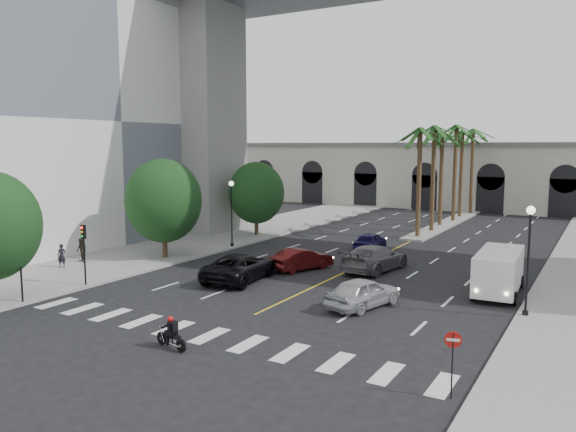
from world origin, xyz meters
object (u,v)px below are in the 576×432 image
Objects in this scene: car_d at (375,258)px; pedestrian_a at (62,256)px; lamp_post_left_far at (232,208)px; car_a at (363,292)px; traffic_signal_far at (84,245)px; pedestrian_b at (81,250)px; do_not_enter_sign at (453,350)px; car_c at (240,267)px; cargo_van at (499,271)px; motorcycle_rider at (172,334)px; car_b at (302,259)px; lamp_post_right at (529,251)px; car_e at (370,241)px; traffic_signal_near at (20,256)px.

car_d is 3.77× the size of pedestrian_a.
car_a is at bearing -33.40° from lamp_post_left_far.
lamp_post_left_far reaches higher than traffic_signal_far.
pedestrian_b is 28.34m from do_not_enter_sign.
car_c reaches higher than car_a.
cargo_van is (20.90, -4.16, -1.89)m from lamp_post_left_far.
traffic_signal_far is 17.93m from car_d.
lamp_post_left_far reaches higher than motorcycle_rider.
car_a is at bearing 160.95° from car_b.
car_b is 19.42m from do_not_enter_sign.
pedestrian_b is (-12.05, -1.70, 0.17)m from car_c.
lamp_post_left_far is at bearing 160.67° from lamp_post_right.
car_a reaches higher than car_e.
lamp_post_left_far is 11.22m from car_e.
car_a is at bearing 107.35° from car_e.
car_a is at bearing 28.45° from traffic_signal_near.
traffic_signal_near is at bearing -155.18° from lamp_post_right.
lamp_post_left_far is 1.19× the size of car_a.
cargo_van is at bearing 34.58° from traffic_signal_near.
lamp_post_left_far is at bearing -18.07° from car_a.
traffic_signal_near is 0.64× the size of cargo_van.
car_d is 7.35m from car_e.
cargo_van is at bearing -116.85° from car_a.
cargo_van is (9.85, 15.31, 0.73)m from motorcycle_rider.
car_d is at bearing 110.96° from car_e.
car_e is (1.26, 8.84, -0.00)m from car_b.
motorcycle_rider is 18.72m from pedestrian_b.
car_a is (4.39, 9.29, 0.16)m from motorcycle_rider.
traffic_signal_near is 0.85× the size of car_b.
pedestrian_b is (-28.06, -2.30, -2.23)m from lamp_post_right.
traffic_signal_near is (-22.70, -10.50, -0.71)m from lamp_post_right.
car_b is 12.27m from cargo_van.
car_c is 12.34m from pedestrian_a.
lamp_post_right is at bearing 156.27° from car_d.
car_b is (8.64, -4.19, -2.51)m from lamp_post_left_far.
do_not_enter_sign reaches higher than car_c.
car_e is (9.90, 4.65, -2.51)m from lamp_post_left_far.
car_e is at bearing -54.18° from car_a.
traffic_signal_far is 16.04m from car_a.
car_e is at bearing 105.15° from motorcycle_rider.
traffic_signal_far is at bearing 59.76° from car_e.
car_e is (-1.15, 24.12, 0.11)m from motorcycle_rider.
car_d is at bearing 162.46° from cargo_van.
traffic_signal_near is 11.16m from motorcycle_rider.
car_b is at bearing 41.55° from pedestrian_b.
do_not_enter_sign is at bearing 18.29° from motorcycle_rider.
pedestrian_b is at bearing 141.91° from traffic_signal_far.
traffic_signal_far is 23.26m from cargo_van.
pedestrian_b is (-16.31, 9.17, 0.38)m from motorcycle_rider.
traffic_signal_far is 0.81× the size of car_a.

